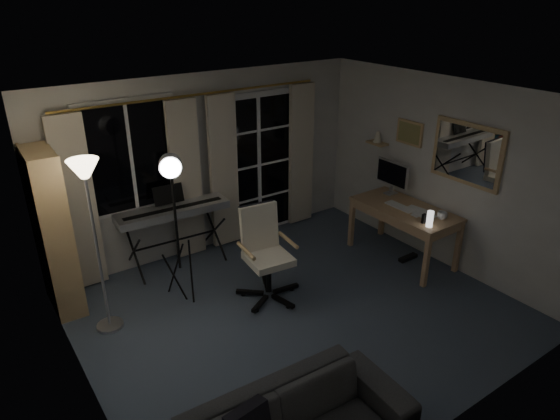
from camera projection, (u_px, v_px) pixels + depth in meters
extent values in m
cube|color=#3B4356|center=(297.00, 312.00, 5.65)|extent=(4.50, 4.00, 0.02)
cube|color=white|center=(130.00, 157.00, 5.97)|extent=(1.20, 0.06, 1.40)
cube|color=black|center=(131.00, 157.00, 5.94)|extent=(1.10, 0.02, 1.30)
cube|color=white|center=(131.00, 157.00, 5.94)|extent=(0.04, 0.03, 1.30)
cube|color=white|center=(257.00, 166.00, 7.10)|extent=(1.32, 0.06, 2.11)
cube|color=black|center=(240.00, 171.00, 6.92)|extent=(0.55, 0.02, 1.95)
cube|color=black|center=(276.00, 163.00, 7.23)|extent=(0.55, 0.02, 1.95)
cube|color=white|center=(259.00, 167.00, 7.07)|extent=(0.05, 0.04, 2.05)
cube|color=white|center=(260.00, 198.00, 7.26)|extent=(1.15, 0.03, 0.03)
cube|color=white|center=(259.00, 165.00, 7.06)|extent=(1.15, 0.03, 0.03)
cube|color=white|center=(258.00, 131.00, 6.85)|extent=(1.15, 0.03, 0.03)
cylinder|color=gold|center=(197.00, 95.00, 6.11)|extent=(3.50, 0.03, 0.03)
cube|color=beige|center=(78.00, 205.00, 5.70)|extent=(0.40, 0.07, 2.10)
cube|color=beige|center=(186.00, 181.00, 6.40)|extent=(0.40, 0.07, 2.10)
cube|color=beige|center=(224.00, 173.00, 6.69)|extent=(0.40, 0.07, 2.10)
cube|color=beige|center=(301.00, 155.00, 7.37)|extent=(0.40, 0.07, 2.10)
cube|color=tan|center=(60.00, 245.00, 5.13)|extent=(0.30, 0.04, 1.86)
cube|color=tan|center=(45.00, 216.00, 5.77)|extent=(0.30, 0.04, 1.86)
cube|color=tan|center=(39.00, 233.00, 5.38)|extent=(0.05, 0.84, 1.86)
cube|color=tan|center=(67.00, 299.00, 5.82)|extent=(0.32, 0.85, 0.02)
cube|color=tan|center=(61.00, 274.00, 5.68)|extent=(0.32, 0.85, 0.02)
cube|color=tan|center=(56.00, 246.00, 5.53)|extent=(0.32, 0.85, 0.02)
cube|color=tan|center=(50.00, 217.00, 5.39)|extent=(0.32, 0.85, 0.02)
cube|color=tan|center=(43.00, 187.00, 5.24)|extent=(0.32, 0.85, 0.02)
cube|color=tan|center=(36.00, 150.00, 5.08)|extent=(0.32, 0.85, 0.02)
cube|color=white|center=(68.00, 277.00, 5.37)|extent=(0.21, 0.06, 0.24)
cube|color=tan|center=(66.00, 275.00, 5.45)|extent=(0.21, 0.04, 0.19)
cube|color=#303030|center=(65.00, 271.00, 5.50)|extent=(0.21, 0.04, 0.21)
cube|color=tan|center=(63.00, 266.00, 5.54)|extent=(0.21, 0.04, 0.28)
cube|color=white|center=(62.00, 265.00, 5.61)|extent=(0.21, 0.05, 0.22)
cube|color=#BF4836|center=(60.00, 262.00, 5.67)|extent=(0.21, 0.04, 0.22)
cube|color=#285D7A|center=(59.00, 259.00, 5.73)|extent=(0.21, 0.05, 0.23)
cube|color=tan|center=(58.00, 257.00, 5.79)|extent=(0.21, 0.04, 0.21)
cube|color=#BF4836|center=(56.00, 254.00, 5.84)|extent=(0.21, 0.06, 0.22)
cube|color=#303030|center=(55.00, 250.00, 5.90)|extent=(0.21, 0.03, 0.24)
cube|color=#285D7A|center=(62.00, 247.00, 5.22)|extent=(0.21, 0.04, 0.25)
cube|color=#303030|center=(60.00, 245.00, 5.27)|extent=(0.21, 0.06, 0.25)
cube|color=#303030|center=(59.00, 243.00, 5.35)|extent=(0.21, 0.04, 0.22)
cube|color=#285D7A|center=(58.00, 241.00, 5.41)|extent=(0.21, 0.03, 0.20)
cube|color=#285D7A|center=(56.00, 238.00, 5.45)|extent=(0.21, 0.04, 0.22)
cube|color=#303030|center=(55.00, 234.00, 5.50)|extent=(0.21, 0.04, 0.26)
cube|color=#303030|center=(54.00, 234.00, 5.56)|extent=(0.21, 0.05, 0.20)
cube|color=#B27743|center=(52.00, 230.00, 5.62)|extent=(0.21, 0.04, 0.22)
cube|color=tan|center=(51.00, 228.00, 5.68)|extent=(0.21, 0.03, 0.23)
cube|color=#303030|center=(50.00, 226.00, 5.73)|extent=(0.21, 0.03, 0.22)
cube|color=#BF4836|center=(55.00, 216.00, 5.07)|extent=(0.21, 0.04, 0.26)
cube|color=#303030|center=(55.00, 216.00, 5.14)|extent=(0.21, 0.03, 0.20)
cube|color=white|center=(53.00, 211.00, 5.17)|extent=(0.21, 0.04, 0.28)
cube|color=white|center=(52.00, 210.00, 5.23)|extent=(0.21, 0.04, 0.25)
cube|color=tan|center=(51.00, 210.00, 5.29)|extent=(0.21, 0.04, 0.21)
cube|color=#285D7A|center=(50.00, 207.00, 5.34)|extent=(0.21, 0.05, 0.21)
cylinder|color=#B2B2B7|center=(110.00, 325.00, 5.39)|extent=(0.37, 0.37, 0.03)
cylinder|color=#B2B2B7|center=(98.00, 253.00, 5.03)|extent=(0.04, 0.04, 1.75)
cone|color=#FFE5B2|center=(84.00, 169.00, 4.66)|extent=(0.40, 0.40, 0.18)
cylinder|color=black|center=(134.00, 251.00, 6.14)|extent=(0.06, 0.68, 0.62)
cylinder|color=black|center=(134.00, 251.00, 6.14)|extent=(0.06, 0.68, 0.62)
cylinder|color=black|center=(214.00, 230.00, 6.66)|extent=(0.06, 0.68, 0.62)
cylinder|color=black|center=(214.00, 230.00, 6.66)|extent=(0.06, 0.68, 0.62)
cylinder|color=black|center=(176.00, 240.00, 6.40)|extent=(1.09, 0.08, 0.03)
cube|color=silver|center=(173.00, 211.00, 6.23)|extent=(1.43, 0.43, 0.10)
cube|color=white|center=(175.00, 211.00, 6.15)|extent=(1.31, 0.22, 0.02)
cube|color=black|center=(174.00, 209.00, 6.18)|extent=(1.27, 0.15, 0.01)
cube|color=black|center=(168.00, 194.00, 6.24)|extent=(0.38, 0.10, 0.24)
cylinder|color=black|center=(191.00, 272.00, 5.78)|extent=(0.13, 0.27, 0.73)
cylinder|color=black|center=(175.00, 270.00, 5.84)|extent=(0.18, 0.24, 0.73)
cylinder|color=black|center=(176.00, 279.00, 5.66)|extent=(0.29, 0.06, 0.73)
cylinder|color=black|center=(175.00, 218.00, 5.47)|extent=(0.04, 0.04, 1.26)
cylinder|color=silver|center=(170.00, 166.00, 5.17)|extent=(0.27, 0.21, 0.24)
cylinder|color=white|center=(171.00, 168.00, 5.10)|extent=(0.20, 0.10, 0.21)
cube|color=black|center=(286.00, 289.00, 5.98)|extent=(0.33, 0.09, 0.04)
cylinder|color=black|center=(292.00, 288.00, 6.03)|extent=(0.06, 0.06, 0.05)
cube|color=black|center=(266.00, 283.00, 6.09)|extent=(0.18, 0.32, 0.04)
cylinder|color=black|center=(265.00, 281.00, 6.17)|extent=(0.06, 0.06, 0.05)
cube|color=black|center=(250.00, 292.00, 5.91)|extent=(0.28, 0.26, 0.04)
cylinder|color=black|center=(243.00, 293.00, 5.93)|extent=(0.06, 0.06, 0.05)
cube|color=black|center=(260.00, 304.00, 5.70)|extent=(0.31, 0.21, 0.04)
cylinder|color=black|center=(257.00, 309.00, 5.64)|extent=(0.06, 0.06, 0.05)
cube|color=black|center=(283.00, 301.00, 5.74)|extent=(0.12, 0.33, 0.04)
cylinder|color=black|center=(288.00, 306.00, 5.70)|extent=(0.06, 0.06, 0.05)
cylinder|color=black|center=(269.00, 276.00, 5.79)|extent=(0.07, 0.07, 0.41)
cube|color=white|center=(269.00, 259.00, 5.69)|extent=(0.52, 0.52, 0.08)
cube|color=white|center=(259.00, 227.00, 5.75)|extent=(0.47, 0.18, 0.54)
cube|color=black|center=(258.00, 224.00, 5.77)|extent=(0.44, 0.15, 0.50)
cylinder|color=tan|center=(246.00, 251.00, 5.52)|extent=(0.09, 0.42, 0.05)
cylinder|color=tan|center=(288.00, 240.00, 5.76)|extent=(0.09, 0.42, 0.05)
cube|color=tan|center=(405.00, 209.00, 6.47)|extent=(0.71, 1.39, 0.04)
cube|color=tan|center=(405.00, 214.00, 6.50)|extent=(0.67, 1.35, 0.10)
cube|color=tan|center=(426.00, 261.00, 5.98)|extent=(0.06, 0.06, 0.70)
cube|color=tan|center=(458.00, 247.00, 6.30)|extent=(0.06, 0.06, 0.70)
cube|color=tan|center=(352.00, 223.00, 6.95)|extent=(0.06, 0.06, 0.70)
cube|color=tan|center=(383.00, 212.00, 7.27)|extent=(0.06, 0.06, 0.70)
cube|color=silver|center=(391.00, 193.00, 6.90)|extent=(0.18, 0.12, 0.01)
cube|color=silver|center=(391.00, 184.00, 6.85)|extent=(0.04, 0.03, 0.22)
cube|color=silver|center=(393.00, 173.00, 6.79)|extent=(0.04, 0.53, 0.34)
cube|color=black|center=(392.00, 174.00, 6.78)|extent=(0.02, 0.49, 0.30)
cube|color=white|center=(400.00, 207.00, 6.47)|extent=(0.14, 0.42, 0.02)
cube|color=white|center=(415.00, 215.00, 6.23)|extent=(0.06, 0.10, 0.02)
cube|color=white|center=(417.00, 210.00, 6.38)|extent=(0.26, 0.33, 0.01)
cube|color=white|center=(428.00, 216.00, 6.22)|extent=(0.22, 0.16, 0.00)
cube|color=black|center=(424.00, 219.00, 6.02)|extent=(0.05, 0.04, 0.12)
cylinder|color=white|center=(430.00, 219.00, 5.92)|extent=(0.08, 0.08, 0.20)
cube|color=black|center=(408.00, 258.00, 6.71)|extent=(0.30, 0.08, 0.05)
imported|color=silver|center=(442.00, 215.00, 6.12)|extent=(0.12, 0.10, 0.12)
cube|color=tan|center=(467.00, 154.00, 5.91)|extent=(0.04, 0.94, 0.74)
cube|color=white|center=(466.00, 154.00, 5.90)|extent=(0.01, 0.84, 0.64)
cube|color=tan|center=(410.00, 133.00, 6.56)|extent=(0.03, 0.42, 0.32)
cube|color=#428543|center=(409.00, 133.00, 6.56)|extent=(0.00, 0.36, 0.26)
cube|color=tan|center=(377.00, 143.00, 7.00)|extent=(0.16, 0.30, 0.02)
cone|color=white|center=(378.00, 137.00, 6.97)|extent=(0.12, 0.12, 0.15)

